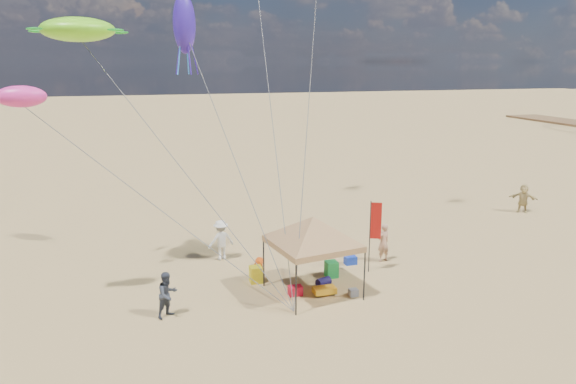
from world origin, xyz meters
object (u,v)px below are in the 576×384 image
object	(u,v)px
chair_green	(331,269)
person_near_a	(383,242)
chair_yellow	(256,274)
cooler_blue	(350,260)
beach_cart	(324,290)
person_near_b	(168,295)
cooler_red	(295,291)
canopy_tent	(313,220)
person_far_c	(523,198)
person_near_c	(221,240)
feather_flag	(374,225)

from	to	relation	value
chair_green	person_near_a	xyz separation A→B (m)	(2.98, 1.10, 0.56)
chair_green	chair_yellow	world-z (taller)	same
cooler_blue	beach_cart	size ratio (longest dim) A/B	0.60
cooler_blue	person_near_b	world-z (taller)	person_near_b
cooler_red	person_near_b	bearing A→B (deg)	-174.71
canopy_tent	chair_yellow	size ratio (longest dim) A/B	8.44
beach_cart	person_far_c	size ratio (longest dim) A/B	0.51
chair_yellow	beach_cart	bearing A→B (deg)	-40.42
cooler_red	chair_yellow	size ratio (longest dim) A/B	0.77
chair_green	person_near_a	distance (m)	3.22
canopy_tent	cooler_red	xyz separation A→B (m)	(-0.72, -0.02, -2.88)
chair_green	person_near_c	size ratio (longest dim) A/B	0.37
canopy_tent	chair_green	size ratio (longest dim) A/B	8.44
feather_flag	person_near_a	bearing A→B (deg)	46.82
cooler_red	person_near_c	size ratio (longest dim) A/B	0.28
person_near_c	beach_cart	bearing A→B (deg)	110.07
chair_green	person_near_b	world-z (taller)	person_near_b
chair_green	feather_flag	bearing A→B (deg)	-0.22
feather_flag	person_near_b	distance (m)	9.26
person_near_a	person_near_c	world-z (taller)	person_near_c
chair_green	person_far_c	distance (m)	16.30
cooler_red	cooler_blue	xyz separation A→B (m)	(3.43, 2.51, 0.00)
person_near_a	person_far_c	world-z (taller)	person_near_a
chair_green	person_far_c	xyz separation A→B (m)	(15.01, 6.32, 0.54)
cooler_red	canopy_tent	bearing A→B (deg)	1.97
chair_green	beach_cart	xyz separation A→B (m)	(-0.93, -1.66, -0.15)
person_near_a	person_near_b	world-z (taller)	person_near_a
cooler_blue	person_far_c	size ratio (longest dim) A/B	0.30
cooler_red	person_far_c	world-z (taller)	person_far_c
chair_yellow	person_near_a	world-z (taller)	person_near_a
canopy_tent	chair_green	bearing A→B (deg)	45.09
cooler_blue	canopy_tent	bearing A→B (deg)	-137.39
cooler_blue	person_near_a	distance (m)	1.76
cooler_red	chair_yellow	xyz separation A→B (m)	(-1.22, 1.70, 0.16)
cooler_blue	beach_cart	distance (m)	3.63
canopy_tent	chair_yellow	bearing A→B (deg)	139.27
cooler_red	chair_yellow	world-z (taller)	chair_yellow
person_near_a	chair_green	bearing A→B (deg)	3.84
person_near_c	chair_yellow	bearing A→B (deg)	94.19
cooler_blue	person_near_a	size ratio (longest dim) A/B	0.30
chair_yellow	person_far_c	world-z (taller)	person_far_c
chair_yellow	person_near_b	bearing A→B (deg)	-150.22
chair_green	person_near_a	bearing A→B (deg)	20.28
cooler_red	chair_green	size ratio (longest dim) A/B	0.77
person_near_c	chair_green	bearing A→B (deg)	128.04
cooler_blue	chair_green	bearing A→B (deg)	-140.00
person_far_c	chair_green	bearing A→B (deg)	-114.40
cooler_red	person_near_a	size ratio (longest dim) A/B	0.30
cooler_blue	person_near_c	distance (m)	6.09
cooler_blue	person_near_b	xyz separation A→B (m)	(-8.42, -2.97, 0.67)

